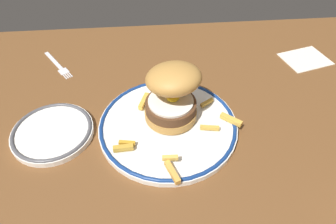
% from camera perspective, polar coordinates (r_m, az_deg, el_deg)
% --- Properties ---
extents(ground_plane, '(1.35, 0.90, 0.04)m').
position_cam_1_polar(ground_plane, '(0.63, -2.80, -5.60)').
color(ground_plane, brown).
extents(dinner_plate, '(0.29, 0.29, 0.02)m').
position_cam_1_polar(dinner_plate, '(0.63, 0.00, -2.45)').
color(dinner_plate, white).
rests_on(dinner_plate, ground_plane).
extents(burger, '(0.15, 0.15, 0.13)m').
position_cam_1_polar(burger, '(0.60, 0.81, 3.83)').
color(burger, '#B6813C').
rests_on(burger, dinner_plate).
extents(fries_pile, '(0.26, 0.28, 0.02)m').
position_cam_1_polar(fries_pile, '(0.63, 1.30, -0.24)').
color(fries_pile, gold).
rests_on(fries_pile, dinner_plate).
extents(side_plate, '(0.16, 0.16, 0.02)m').
position_cam_1_polar(side_plate, '(0.66, -20.93, -3.53)').
color(side_plate, white).
rests_on(side_plate, ground_plane).
extents(fork, '(0.09, 0.13, 0.00)m').
position_cam_1_polar(fork, '(0.85, -20.01, 8.31)').
color(fork, silver).
rests_on(fork, ground_plane).
extents(napkin, '(0.14, 0.12, 0.00)m').
position_cam_1_polar(napkin, '(0.90, 24.44, 9.12)').
color(napkin, silver).
rests_on(napkin, ground_plane).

